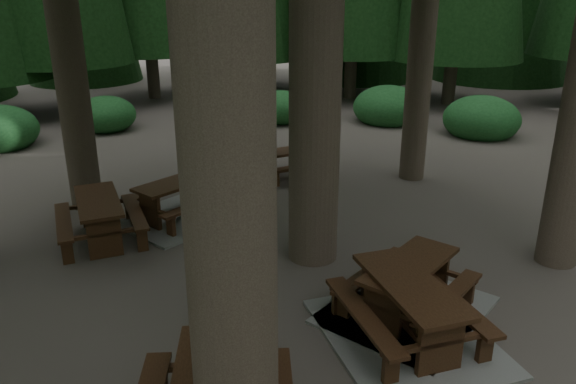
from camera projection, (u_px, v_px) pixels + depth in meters
ground at (283, 274)px, 9.26m from camera, size 80.00×80.00×0.00m
picnic_table_a at (407, 295)px, 8.10m from camera, size 2.73×2.43×0.79m
picnic_table_b at (99, 213)px, 10.30m from camera, size 1.94×2.20×0.81m
picnic_table_c at (181, 205)px, 11.40m from camera, size 2.70×2.38×0.80m
picnic_table_d at (290, 159)px, 13.83m from camera, size 1.73×1.49×0.67m
picnic_table_f at (407, 319)px, 7.48m from camera, size 2.79×3.05×0.85m
shrub_ring at (289, 226)px, 10.08m from camera, size 23.86×24.64×1.49m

